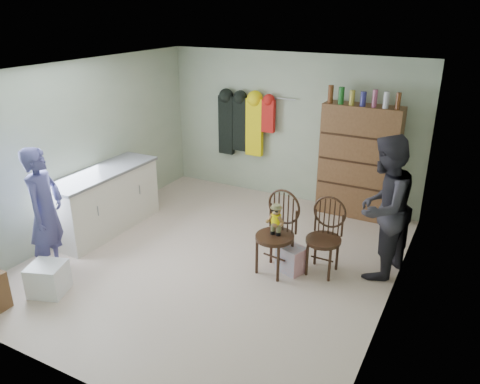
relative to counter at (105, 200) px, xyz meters
The scene contains 11 objects.
ground_plane 2.01m from the counter, ahead, with size 5.00×5.00×0.00m, color beige.
room_walls 2.30m from the counter, 15.25° to the left, with size 5.00×5.00×5.00m.
counter is the anchor object (origin of this frame).
plastic_tub 1.75m from the counter, 70.06° to the right, with size 0.40×0.38×0.38m, color white.
chair_front 2.79m from the counter, ahead, with size 0.55×0.55×1.08m.
chair_far 3.34m from the counter, ahead, with size 0.45×0.45×1.00m.
striped_bag 2.98m from the counter, ahead, with size 0.33×0.26×0.35m, color #E57276.
person_left 1.34m from the counter, 77.88° to the right, with size 0.61×0.40×1.67m, color #45447D.
person_right 4.01m from the counter, ahead, with size 0.89×0.69×1.82m, color #2D2B33.
dresser 3.96m from the counter, 35.69° to the left, with size 1.20×0.39×2.07m.
coat_rack 2.74m from the counter, 64.76° to the left, with size 1.42×0.12×1.09m.
Camera 1 is at (2.88, -4.76, 3.22)m, focal length 35.00 mm.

